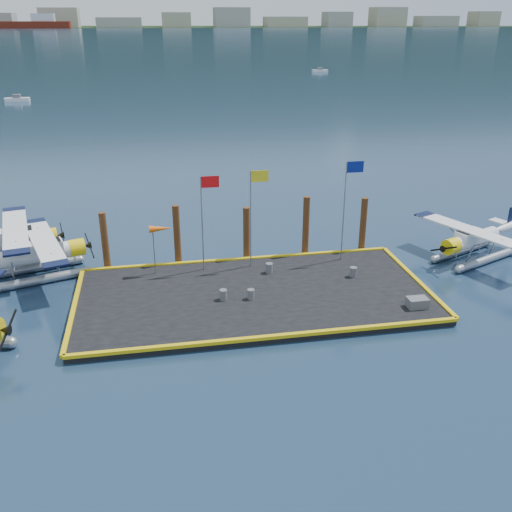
{
  "coord_description": "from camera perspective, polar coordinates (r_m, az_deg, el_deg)",
  "views": [
    {
      "loc": [
        -5.2,
        -28.99,
        15.1
      ],
      "look_at": [
        0.51,
        2.0,
        1.83
      ],
      "focal_mm": 40.0,
      "sensor_mm": 36.0,
      "label": 1
    }
  ],
  "objects": [
    {
      "name": "piling_2",
      "position": [
        37.28,
        -0.95,
        2.09
      ],
      "size": [
        0.44,
        0.44,
        3.8
      ],
      "primitive_type": "cylinder",
      "color": "#412412",
      "rests_on": "ground"
    },
    {
      "name": "drum_1",
      "position": [
        32.11,
        -0.52,
        -3.84
      ],
      "size": [
        0.41,
        0.41,
        0.58
      ],
      "primitive_type": "cylinder",
      "color": "#545459",
      "rests_on": "dock"
    },
    {
      "name": "dock_bumpers",
      "position": [
        32.88,
        -0.24,
        -3.55
      ],
      "size": [
        20.25,
        10.25,
        0.18
      ],
      "primitive_type": null,
      "color": "gold",
      "rests_on": "dock"
    },
    {
      "name": "windsock",
      "position": [
        34.88,
        -9.53,
        2.6
      ],
      "size": [
        1.4,
        0.44,
        3.12
      ],
      "color": "gray",
      "rests_on": "dock"
    },
    {
      "name": "flagpole_yellow",
      "position": [
        34.96,
        -0.22,
        5.2
      ],
      "size": [
        1.14,
        0.08,
        6.2
      ],
      "color": "gray",
      "rests_on": "dock"
    },
    {
      "name": "drum_3",
      "position": [
        32.07,
        -3.29,
        -3.89
      ],
      "size": [
        0.43,
        0.43,
        0.6
      ],
      "primitive_type": "cylinder",
      "color": "#545459",
      "rests_on": "dock"
    },
    {
      "name": "flagpole_blue",
      "position": [
        36.41,
        9.16,
        5.91
      ],
      "size": [
        1.14,
        0.08,
        6.5
      ],
      "color": "gray",
      "rests_on": "dock"
    },
    {
      "name": "seaplane_b",
      "position": [
        37.74,
        -20.8,
        -0.03
      ],
      "size": [
        8.37,
        8.96,
        3.2
      ],
      "rotation": [
        0.0,
        0.0,
        -1.27
      ],
      "color": "gray",
      "rests_on": "ground"
    },
    {
      "name": "piling_4",
      "position": [
        39.27,
        10.65,
        2.94
      ],
      "size": [
        0.44,
        0.44,
        4.0
      ],
      "primitive_type": "cylinder",
      "color": "#412412",
      "rests_on": "ground"
    },
    {
      "name": "crate",
      "position": [
        32.45,
        15.83,
        -4.5
      ],
      "size": [
        1.11,
        0.74,
        0.55
      ],
      "primitive_type": "cube",
      "color": "#545459",
      "rests_on": "dock"
    },
    {
      "name": "ground",
      "position": [
        33.1,
        -0.24,
        -4.31
      ],
      "size": [
        4000.0,
        4000.0,
        0.0
      ],
      "primitive_type": "plane",
      "color": "#172A45",
      "rests_on": "ground"
    },
    {
      "name": "seaplane_d",
      "position": [
        40.4,
        20.77,
        1.33
      ],
      "size": [
        7.84,
        8.25,
        3.01
      ],
      "rotation": [
        0.0,
        0.0,
        1.98
      ],
      "color": "gray",
      "rests_on": "ground"
    },
    {
      "name": "piling_3",
      "position": [
        38.01,
        5.01,
        2.82
      ],
      "size": [
        0.44,
        0.44,
        4.3
      ],
      "primitive_type": "cylinder",
      "color": "#412412",
      "rests_on": "ground"
    },
    {
      "name": "seaplane_c",
      "position": [
        40.22,
        -23.29,
        1.09
      ],
      "size": [
        8.76,
        9.53,
        3.37
      ],
      "rotation": [
        0.0,
        0.0,
        -1.36
      ],
      "color": "gray",
      "rests_on": "ground"
    },
    {
      "name": "drum_5",
      "position": [
        35.32,
        1.32,
        -1.21
      ],
      "size": [
        0.44,
        0.44,
        0.62
      ],
      "primitive_type": "cylinder",
      "color": "#545459",
      "rests_on": "dock"
    },
    {
      "name": "drum_2",
      "position": [
        35.3,
        9.7,
        -1.58
      ],
      "size": [
        0.43,
        0.43,
        0.61
      ],
      "primitive_type": "cylinder",
      "color": "#545459",
      "rests_on": "dock"
    },
    {
      "name": "piling_1",
      "position": [
        36.79,
        -7.89,
        1.91
      ],
      "size": [
        0.44,
        0.44,
        4.2
      ],
      "primitive_type": "cylinder",
      "color": "#412412",
      "rests_on": "ground"
    },
    {
      "name": "dock",
      "position": [
        33.01,
        -0.24,
        -4.0
      ],
      "size": [
        20.0,
        10.0,
        0.4
      ],
      "primitive_type": "cube",
      "color": "black",
      "rests_on": "ground"
    },
    {
      "name": "flagpole_red",
      "position": [
        34.62,
        -5.12,
        4.73
      ],
      "size": [
        1.14,
        0.08,
        6.0
      ],
      "color": "gray",
      "rests_on": "dock"
    },
    {
      "name": "piling_0",
      "position": [
        36.95,
        -14.86,
        1.27
      ],
      "size": [
        0.44,
        0.44,
        4.0
      ],
      "primitive_type": "cylinder",
      "color": "#412412",
      "rests_on": "ground"
    },
    {
      "name": "far_backdrop",
      "position": [
        1783.45,
        -2.74,
        22.63
      ],
      "size": [
        3050.0,
        2050.0,
        810.0
      ],
      "color": "black",
      "rests_on": "ground"
    }
  ]
}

